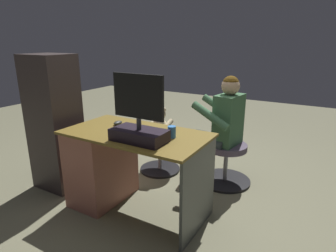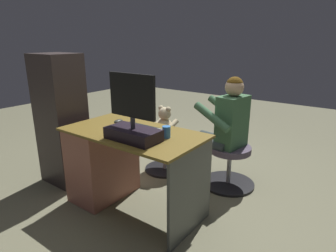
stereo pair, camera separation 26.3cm
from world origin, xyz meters
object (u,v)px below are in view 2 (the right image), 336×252
at_px(cup, 166,132).
at_px(teddy_bear, 165,122).
at_px(desk, 109,160).
at_px(person, 223,124).
at_px(tv_remote, 121,133).
at_px(visitor_chair, 229,163).
at_px(computer_mouse, 118,121).
at_px(keyboard, 143,128).
at_px(monitor, 133,123).
at_px(office_chair_teddy, 165,149).

bearing_deg(cup, teddy_bear, -52.71).
relative_size(desk, person, 1.07).
bearing_deg(desk, tv_remote, 160.66).
bearing_deg(tv_remote, cup, -155.35).
relative_size(visitor_chair, person, 0.48).
height_order(cup, visitor_chair, cup).
distance_m(computer_mouse, cup, 0.59).
distance_m(desk, tv_remote, 0.46).
bearing_deg(keyboard, tv_remote, 69.89).
relative_size(monitor, teddy_bear, 1.51).
height_order(keyboard, person, person).
xyz_separation_m(computer_mouse, tv_remote, (-0.23, 0.20, -0.01)).
bearing_deg(tv_remote, person, -110.86).
relative_size(teddy_bear, person, 0.30).
height_order(monitor, office_chair_teddy, monitor).
bearing_deg(computer_mouse, keyboard, 177.88).
xyz_separation_m(desk, teddy_bear, (-0.06, -0.80, 0.19)).
xyz_separation_m(desk, visitor_chair, (-0.81, -0.90, -0.15)).
bearing_deg(monitor, keyboard, -64.16).
height_order(monitor, visitor_chair, monitor).
xyz_separation_m(keyboard, cup, (-0.29, 0.05, 0.04)).
bearing_deg(cup, desk, 3.72).
bearing_deg(office_chair_teddy, keyboard, 112.44).
relative_size(keyboard, office_chair_teddy, 0.91).
distance_m(keyboard, computer_mouse, 0.30).
bearing_deg(visitor_chair, teddy_bear, 7.67).
distance_m(teddy_bear, person, 0.67).
bearing_deg(cup, keyboard, -9.17).
xyz_separation_m(office_chair_teddy, visitor_chair, (-0.75, -0.11, -0.02)).
distance_m(keyboard, tv_remote, 0.20).
height_order(keyboard, visitor_chair, keyboard).
bearing_deg(teddy_bear, person, -172.45).
distance_m(desk, teddy_bear, 0.82).
xyz_separation_m(monitor, keyboard, (0.11, -0.24, -0.13)).
bearing_deg(keyboard, monitor, 115.84).
distance_m(tv_remote, visitor_chair, 1.23).
relative_size(desk, visitor_chair, 2.24).
height_order(computer_mouse, person, person).
distance_m(cup, tv_remote, 0.38).
height_order(keyboard, office_chair_teddy, keyboard).
bearing_deg(teddy_bear, cup, 127.29).
distance_m(computer_mouse, visitor_chair, 1.22).
height_order(cup, office_chair_teddy, cup).
distance_m(computer_mouse, person, 1.04).
height_order(computer_mouse, visitor_chair, computer_mouse).
bearing_deg(cup, computer_mouse, -5.59).
xyz_separation_m(computer_mouse, office_chair_teddy, (-0.01, -0.69, -0.49)).
distance_m(monitor, cup, 0.27).
distance_m(monitor, computer_mouse, 0.50).
xyz_separation_m(desk, tv_remote, (-0.28, 0.10, 0.35)).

